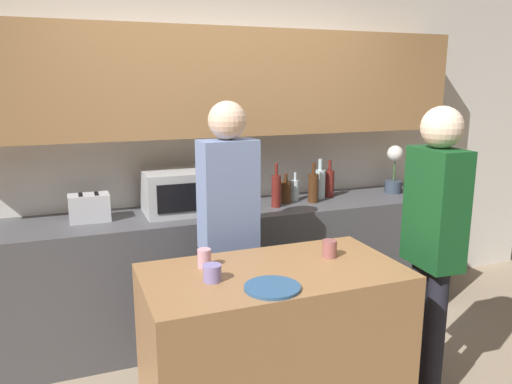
{
  "coord_description": "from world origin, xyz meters",
  "views": [
    {
      "loc": [
        -1.07,
        -1.95,
        1.83
      ],
      "look_at": [
        -0.14,
        0.46,
        1.26
      ],
      "focal_mm": 35.0,
      "sensor_mm": 36.0,
      "label": 1
    }
  ],
  "objects_px": {
    "bottle_0": "(276,190)",
    "bottle_1": "(286,192)",
    "toaster": "(89,208)",
    "bottle_2": "(295,190)",
    "cup_2": "(330,249)",
    "cup_0": "(212,273)",
    "person_left": "(228,216)",
    "potted_plant": "(394,169)",
    "bottle_3": "(313,187)",
    "cup_1": "(204,258)",
    "person_center": "(434,232)",
    "plate_on_island": "(273,288)",
    "bottle_5": "(329,183)",
    "bottle_4": "(320,183)",
    "microwave": "(182,192)"
  },
  "relations": [
    {
      "from": "toaster",
      "to": "plate_on_island",
      "type": "xyz_separation_m",
      "value": [
        0.71,
        -1.42,
        -0.1
      ]
    },
    {
      "from": "bottle_4",
      "to": "bottle_5",
      "type": "distance_m",
      "value": 0.11
    },
    {
      "from": "bottle_3",
      "to": "bottle_4",
      "type": "bearing_deg",
      "value": 41.77
    },
    {
      "from": "potted_plant",
      "to": "cup_1",
      "type": "bearing_deg",
      "value": -151.35
    },
    {
      "from": "potted_plant",
      "to": "toaster",
      "type": "bearing_deg",
      "value": 180.0
    },
    {
      "from": "toaster",
      "to": "person_left",
      "type": "distance_m",
      "value": 0.97
    },
    {
      "from": "bottle_3",
      "to": "cup_1",
      "type": "distance_m",
      "value": 1.5
    },
    {
      "from": "potted_plant",
      "to": "cup_2",
      "type": "distance_m",
      "value": 1.69
    },
    {
      "from": "bottle_2",
      "to": "bottle_5",
      "type": "bearing_deg",
      "value": 3.57
    },
    {
      "from": "bottle_5",
      "to": "person_center",
      "type": "distance_m",
      "value": 1.33
    },
    {
      "from": "toaster",
      "to": "bottle_2",
      "type": "distance_m",
      "value": 1.52
    },
    {
      "from": "bottle_4",
      "to": "bottle_3",
      "type": "bearing_deg",
      "value": -138.23
    },
    {
      "from": "bottle_2",
      "to": "cup_0",
      "type": "distance_m",
      "value": 1.64
    },
    {
      "from": "plate_on_island",
      "to": "cup_0",
      "type": "bearing_deg",
      "value": 139.8
    },
    {
      "from": "bottle_2",
      "to": "bottle_4",
      "type": "bearing_deg",
      "value": -2.92
    },
    {
      "from": "cup_2",
      "to": "bottle_4",
      "type": "bearing_deg",
      "value": 64.25
    },
    {
      "from": "plate_on_island",
      "to": "cup_2",
      "type": "xyz_separation_m",
      "value": [
        0.45,
        0.29,
        0.04
      ]
    },
    {
      "from": "cup_0",
      "to": "cup_2",
      "type": "bearing_deg",
      "value": 7.93
    },
    {
      "from": "bottle_3",
      "to": "bottle_0",
      "type": "bearing_deg",
      "value": -174.24
    },
    {
      "from": "bottle_1",
      "to": "cup_2",
      "type": "xyz_separation_m",
      "value": [
        -0.25,
        -1.13,
        -0.06
      ]
    },
    {
      "from": "bottle_0",
      "to": "bottle_5",
      "type": "distance_m",
      "value": 0.55
    },
    {
      "from": "person_left",
      "to": "person_center",
      "type": "relative_size",
      "value": 1.01
    },
    {
      "from": "cup_1",
      "to": "person_center",
      "type": "height_order",
      "value": "person_center"
    },
    {
      "from": "bottle_0",
      "to": "plate_on_island",
      "type": "relative_size",
      "value": 1.26
    },
    {
      "from": "toaster",
      "to": "bottle_2",
      "type": "height_order",
      "value": "bottle_2"
    },
    {
      "from": "cup_0",
      "to": "person_left",
      "type": "height_order",
      "value": "person_left"
    },
    {
      "from": "bottle_2",
      "to": "person_left",
      "type": "bearing_deg",
      "value": -139.61
    },
    {
      "from": "potted_plant",
      "to": "person_center",
      "type": "relative_size",
      "value": 0.23
    },
    {
      "from": "bottle_5",
      "to": "cup_0",
      "type": "height_order",
      "value": "bottle_5"
    },
    {
      "from": "toaster",
      "to": "person_center",
      "type": "xyz_separation_m",
      "value": [
        1.75,
        -1.26,
        0.0
      ]
    },
    {
      "from": "cup_0",
      "to": "cup_1",
      "type": "height_order",
      "value": "cup_1"
    },
    {
      "from": "bottle_0",
      "to": "plate_on_island",
      "type": "xyz_separation_m",
      "value": [
        -0.59,
        -1.33,
        -0.14
      ]
    },
    {
      "from": "bottle_1",
      "to": "cup_0",
      "type": "height_order",
      "value": "bottle_1"
    },
    {
      "from": "microwave",
      "to": "bottle_4",
      "type": "height_order",
      "value": "bottle_4"
    },
    {
      "from": "cup_0",
      "to": "potted_plant",
      "type": "bearing_deg",
      "value": 32.66
    },
    {
      "from": "person_left",
      "to": "plate_on_island",
      "type": "bearing_deg",
      "value": 82.18
    },
    {
      "from": "microwave",
      "to": "cup_2",
      "type": "height_order",
      "value": "microwave"
    },
    {
      "from": "cup_0",
      "to": "cup_2",
      "type": "distance_m",
      "value": 0.69
    },
    {
      "from": "bottle_5",
      "to": "cup_2",
      "type": "height_order",
      "value": "bottle_5"
    },
    {
      "from": "bottle_2",
      "to": "plate_on_island",
      "type": "relative_size",
      "value": 0.85
    },
    {
      "from": "bottle_1",
      "to": "cup_0",
      "type": "bearing_deg",
      "value": -127.39
    },
    {
      "from": "bottle_0",
      "to": "person_center",
      "type": "bearing_deg",
      "value": -69.21
    },
    {
      "from": "potted_plant",
      "to": "bottle_0",
      "type": "distance_m",
      "value": 1.11
    },
    {
      "from": "bottle_4",
      "to": "bottle_0",
      "type": "bearing_deg",
      "value": -163.46
    },
    {
      "from": "potted_plant",
      "to": "bottle_3",
      "type": "height_order",
      "value": "potted_plant"
    },
    {
      "from": "bottle_2",
      "to": "bottle_3",
      "type": "height_order",
      "value": "bottle_3"
    },
    {
      "from": "bottle_2",
      "to": "cup_2",
      "type": "bearing_deg",
      "value": -106.71
    },
    {
      "from": "bottle_0",
      "to": "bottle_1",
      "type": "xyz_separation_m",
      "value": [
        0.12,
        0.09,
        -0.04
      ]
    },
    {
      "from": "cup_2",
      "to": "person_left",
      "type": "distance_m",
      "value": 0.67
    },
    {
      "from": "plate_on_island",
      "to": "person_center",
      "type": "height_order",
      "value": "person_center"
    }
  ]
}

